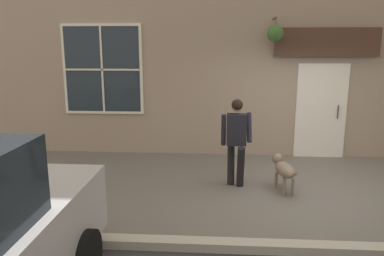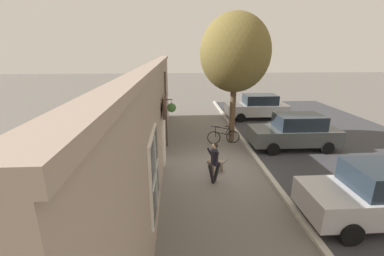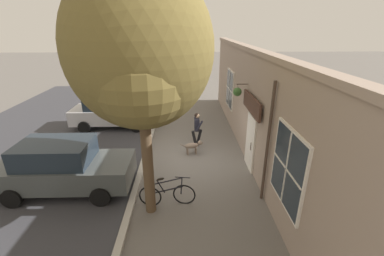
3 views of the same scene
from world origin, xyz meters
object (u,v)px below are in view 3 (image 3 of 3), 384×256
Objects in this scene: dog_on_leash at (193,145)px; parked_car_nearest_curb at (112,111)px; leaning_bicycle at (167,194)px; parked_car_mid_block at (63,167)px; street_tree_by_curb at (140,56)px; pedestrian_walking at (197,127)px.

dog_on_leash is 5.44m from parked_car_nearest_curb.
parked_car_mid_block reaches higher than leaning_bicycle.
dog_on_leash is 5.70m from street_tree_by_curb.
parked_car_mid_block is (4.55, 3.25, -0.05)m from pedestrian_walking.
pedestrian_walking is 1.57× the size of dog_on_leash.
parked_car_mid_block is at bearing 35.58° from pedestrian_walking.
street_tree_by_curb is 4.86m from parked_car_mid_block.
dog_on_leash is (0.20, 0.81, -0.54)m from pedestrian_walking.
parked_car_mid_block is at bearing 29.30° from dog_on_leash.
street_tree_by_curb reaches higher than leaning_bicycle.
leaning_bicycle is at bearing 74.85° from dog_on_leash.
street_tree_by_curb is (1.58, 4.51, 3.58)m from pedestrian_walking.
dog_on_leash is 0.23× the size of parked_car_mid_block.
pedestrian_walking is at bearing -109.31° from street_tree_by_curb.
parked_car_nearest_curb is (4.43, -2.58, -0.05)m from pedestrian_walking.
dog_on_leash is at bearing -110.45° from street_tree_by_curb.
pedestrian_walking is at bearing -103.92° from dog_on_leash.
parked_car_nearest_curb and parked_car_mid_block have the same top height.
leaning_bicycle is (0.91, 3.34, -0.02)m from dog_on_leash.
street_tree_by_curb is 1.53× the size of parked_car_nearest_curb.
parked_car_mid_block is at bearing -22.92° from street_tree_by_curb.
parked_car_nearest_curb reaches higher than pedestrian_walking.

